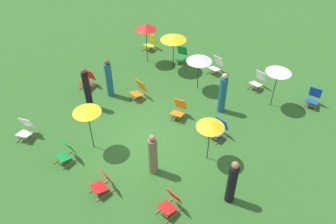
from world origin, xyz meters
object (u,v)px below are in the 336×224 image
at_px(deckchair_8, 103,183).
at_px(umbrella_4, 199,58).
at_px(umbrella_0, 211,124).
at_px(umbrella_1, 146,27).
at_px(deckchair_5, 66,152).
at_px(person_3, 87,89).
at_px(umbrella_2, 173,37).
at_px(umbrella_5, 279,70).
at_px(deckchair_11, 258,81).
at_px(deckchair_6, 151,43).
at_px(deckchair_9, 179,109).
at_px(deckchair_7, 181,55).
at_px(deckchair_10, 26,129).
at_px(deckchair_0, 219,129).
at_px(deckchair_3, 313,98).
at_px(umbrella_3, 87,110).
at_px(deckchair_2, 139,90).
at_px(person_0, 223,94).
at_px(person_2, 232,183).
at_px(person_1, 109,79).
at_px(person_4, 153,155).
at_px(deckchair_1, 171,203).
at_px(deckchair_4, 217,66).
at_px(deckchair_13, 88,80).

xyz_separation_m(deckchair_8, umbrella_4, (-0.30, 6.55, 1.16)).
xyz_separation_m(umbrella_0, umbrella_1, (-5.61, 4.08, 0.26)).
bearing_deg(deckchair_5, person_3, 125.80).
height_order(umbrella_2, umbrella_5, umbrella_5).
bearing_deg(deckchair_11, deckchair_6, -168.94).
bearing_deg(deckchair_9, deckchair_7, 112.55).
xyz_separation_m(deckchair_7, deckchair_10, (-1.95, -7.77, 0.00)).
bearing_deg(deckchair_8, deckchair_0, 82.24).
height_order(umbrella_4, person_3, person_3).
relative_size(deckchair_3, deckchair_9, 1.00).
height_order(deckchair_0, deckchair_8, same).
xyz_separation_m(umbrella_2, umbrella_3, (0.46, -6.05, 0.07)).
distance_m(deckchair_8, deckchair_11, 8.27).
xyz_separation_m(deckchair_2, person_0, (3.34, 1.15, 0.49)).
bearing_deg(person_2, person_0, 36.96).
distance_m(deckchair_0, person_1, 5.12).
bearing_deg(deckchair_2, person_4, -34.46).
bearing_deg(umbrella_1, person_2, -36.77).
height_order(deckchair_3, person_2, person_2).
xyz_separation_m(person_0, person_2, (2.20, -3.79, -0.03)).
distance_m(person_0, person_2, 4.38).
xyz_separation_m(person_3, person_4, (4.23, -1.37, -0.13)).
height_order(deckchair_1, deckchair_10, same).
bearing_deg(umbrella_4, deckchair_5, -104.61).
height_order(deckchair_2, umbrella_5, umbrella_5).
height_order(deckchair_1, person_4, person_4).
height_order(person_0, person_1, person_0).
height_order(deckchair_4, umbrella_1, umbrella_1).
relative_size(deckchair_9, umbrella_0, 0.48).
relative_size(person_0, person_1, 1.02).
bearing_deg(umbrella_5, person_2, -83.40).
xyz_separation_m(deckchair_3, umbrella_2, (-6.40, -0.86, 1.32)).
xyz_separation_m(deckchair_11, deckchair_13, (-6.37, -4.13, 0.00)).
bearing_deg(deckchair_2, deckchair_4, 74.50).
xyz_separation_m(deckchair_5, umbrella_0, (4.03, 2.78, 1.24)).
xyz_separation_m(deckchair_8, person_4, (0.86, 1.52, 0.42)).
height_order(deckchair_4, umbrella_4, umbrella_4).
bearing_deg(deckchair_7, deckchair_1, -70.51).
xyz_separation_m(deckchair_13, umbrella_4, (4.14, 2.63, 1.16)).
distance_m(deckchair_0, deckchair_3, 4.57).
bearing_deg(deckchair_0, deckchair_9, -171.48).
xyz_separation_m(deckchair_4, umbrella_1, (-3.33, -1.00, 1.50)).
xyz_separation_m(deckchair_2, deckchair_6, (-2.05, 3.72, 0.00)).
xyz_separation_m(deckchair_9, umbrella_1, (-3.58, 2.74, 1.50)).
xyz_separation_m(deckchair_1, deckchair_3, (2.13, 7.58, 0.00)).
xyz_separation_m(deckchair_6, deckchair_8, (4.10, -8.25, 0.00)).
relative_size(deckchair_8, person_1, 0.49).
height_order(deckchair_2, person_2, person_2).
xyz_separation_m(deckchair_9, umbrella_3, (-1.68, -3.16, 1.39)).
xyz_separation_m(deckchair_1, deckchair_8, (-2.18, -0.56, 0.00)).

